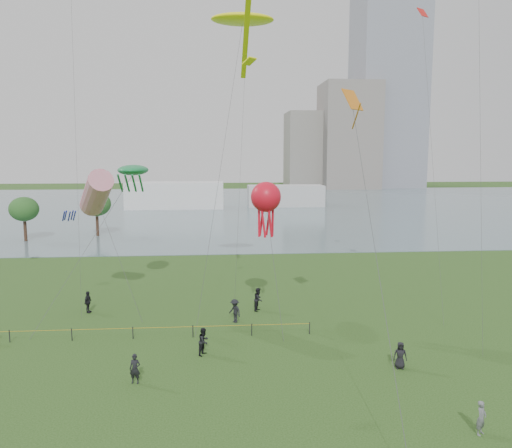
{
  "coord_description": "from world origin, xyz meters",
  "views": [
    {
      "loc": [
        -2.4,
        -20.59,
        12.27
      ],
      "look_at": [
        0.0,
        10.0,
        8.0
      ],
      "focal_mm": 35.0,
      "sensor_mm": 36.0,
      "label": 1
    }
  ],
  "objects": [
    {
      "name": "pavilion_right",
      "position": [
        14.0,
        98.0,
        2.5
      ],
      "size": [
        18.0,
        7.0,
        5.0
      ],
      "primitive_type": "cube",
      "color": "silver",
      "rests_on": "ground_plane"
    },
    {
      "name": "building_low",
      "position": [
        32.0,
        168.0,
        14.0
      ],
      "size": [
        16.0,
        18.0,
        28.0
      ],
      "primitive_type": "cube",
      "color": "gray",
      "rests_on": "ground_plane"
    },
    {
      "name": "fence",
      "position": [
        -14.25,
        12.06,
        0.55
      ],
      "size": [
        24.07,
        0.07,
        1.05
      ],
      "color": "black",
      "rests_on": "ground_plane"
    },
    {
      "name": "kite_flyer",
      "position": [
        9.12,
        -0.86,
        0.77
      ],
      "size": [
        0.67,
        0.64,
        1.55
      ],
      "primitive_type": "imported",
      "rotation": [
        0.0,
        0.0,
        0.67
      ],
      "color": "slate",
      "rests_on": "ground_plane"
    },
    {
      "name": "spectator_f",
      "position": [
        -6.92,
        5.4,
        0.82
      ],
      "size": [
        0.65,
        0.48,
        1.63
      ],
      "primitive_type": "imported",
      "rotation": [
        0.0,
        0.0,
        -0.15
      ],
      "color": "black",
      "rests_on": "ground_plane"
    },
    {
      "name": "kite_delta",
      "position": [
        5.42,
        7.62,
        14.55
      ],
      "size": [
        1.6,
        13.61,
        16.03
      ],
      "rotation": [
        0.0,
        0.0,
        -0.22
      ],
      "color": "#3F3F42"
    },
    {
      "name": "kite_stingray",
      "position": [
        -0.33,
        18.89,
        22.37
      ],
      "size": [
        6.1,
        9.98,
        22.84
      ],
      "rotation": [
        0.0,
        0.0,
        -0.12
      ],
      "color": "#3F3F42"
    },
    {
      "name": "kite_creature",
      "position": [
        -9.33,
        21.65,
        10.98
      ],
      "size": [
        6.94,
        11.42,
        11.45
      ],
      "rotation": [
        0.0,
        0.0,
        0.26
      ],
      "color": "#3F3F42"
    },
    {
      "name": "spectator_g",
      "position": [
        0.78,
        17.54,
        0.92
      ],
      "size": [
        0.99,
        1.09,
        1.84
      ],
      "primitive_type": "imported",
      "rotation": [
        0.0,
        0.0,
        1.18
      ],
      "color": "black",
      "rests_on": "ground_plane"
    },
    {
      "name": "kite_octopus",
      "position": [
        1.12,
        15.13,
        9.18
      ],
      "size": [
        2.19,
        5.45,
        10.35
      ],
      "rotation": [
        0.0,
        0.0,
        0.38
      ],
      "color": "#3F3F42"
    },
    {
      "name": "building_mid",
      "position": [
        46.0,
        162.0,
        19.0
      ],
      "size": [
        20.0,
        20.0,
        38.0
      ],
      "primitive_type": "cube",
      "color": "slate",
      "rests_on": "ground_plane"
    },
    {
      "name": "spectator_d",
      "position": [
        8.07,
        6.15,
        0.78
      ],
      "size": [
        0.85,
        0.64,
        1.57
      ],
      "primitive_type": "imported",
      "rotation": [
        0.0,
        0.0,
        -0.19
      ],
      "color": "black",
      "rests_on": "ground_plane"
    },
    {
      "name": "lake",
      "position": [
        0.0,
        100.0,
        0.02
      ],
      "size": [
        400.0,
        120.0,
        0.08
      ],
      "primitive_type": "cube",
      "color": "slate",
      "rests_on": "ground_plane"
    },
    {
      "name": "spectator_b",
      "position": [
        -1.18,
        14.87,
        0.88
      ],
      "size": [
        1.21,
        1.3,
        1.76
      ],
      "primitive_type": "imported",
      "rotation": [
        0.0,
        0.0,
        -0.91
      ],
      "color": "black",
      "rests_on": "ground_plane"
    },
    {
      "name": "spectator_a",
      "position": [
        -3.31,
        9.03,
        0.86
      ],
      "size": [
        0.98,
        1.05,
        1.72
      ],
      "primitive_type": "imported",
      "rotation": [
        0.0,
        0.0,
        1.05
      ],
      "color": "black",
      "rests_on": "ground_plane"
    },
    {
      "name": "ground_plane",
      "position": [
        0.0,
        0.0,
        0.0
      ],
      "size": [
        400.0,
        400.0,
        0.0
      ],
      "primitive_type": "plane",
      "color": "#1F3E13"
    },
    {
      "name": "pavilion_left",
      "position": [
        -12.0,
        95.0,
        3.0
      ],
      "size": [
        22.0,
        8.0,
        6.0
      ],
      "primitive_type": "cube",
      "color": "white",
      "rests_on": "ground_plane"
    },
    {
      "name": "tower",
      "position": [
        62.0,
        168.0,
        60.0
      ],
      "size": [
        24.0,
        24.0,
        120.0
      ],
      "primitive_type": "cube",
      "color": "gray",
      "rests_on": "ground_plane"
    },
    {
      "name": "kite_windsock",
      "position": [
        -11.76,
        18.88,
        9.3
      ],
      "size": [
        6.2,
        6.11,
        11.26
      ],
      "rotation": [
        0.0,
        0.0,
        -0.42
      ],
      "color": "#3F3F42"
    },
    {
      "name": "spectator_c",
      "position": [
        -12.56,
        18.05,
        0.86
      ],
      "size": [
        0.62,
        1.07,
        1.72
      ],
      "primitive_type": "imported",
      "rotation": [
        0.0,
        0.0,
        1.36
      ],
      "color": "black",
      "rests_on": "ground_plane"
    }
  ]
}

